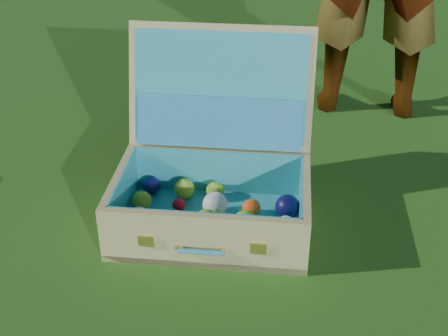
# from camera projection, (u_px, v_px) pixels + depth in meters

# --- Properties ---
(ground) EXTENTS (60.00, 60.00, 0.00)m
(ground) POSITION_uv_depth(u_px,v_px,m) (155.00, 223.00, 1.78)
(ground) COLOR #215114
(ground) RESTS_ON ground
(suitcase) EXTENTS (0.69, 0.66, 0.50)m
(suitcase) POSITION_uv_depth(u_px,v_px,m) (214.00, 170.00, 1.75)
(suitcase) COLOR tan
(suitcase) RESTS_ON ground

